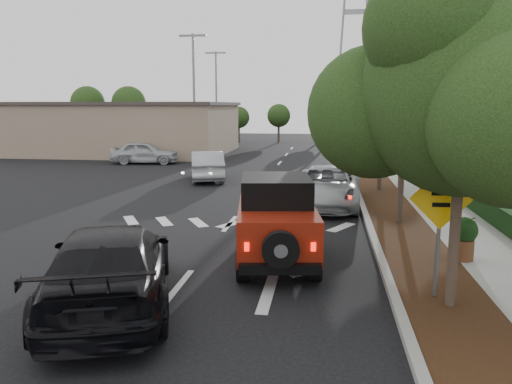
% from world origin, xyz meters
% --- Properties ---
extents(ground, '(120.00, 120.00, 0.00)m').
position_xyz_m(ground, '(0.00, 0.00, 0.00)').
color(ground, black).
rests_on(ground, ground).
extents(curb, '(0.20, 70.00, 0.15)m').
position_xyz_m(curb, '(4.60, 12.00, 0.07)').
color(curb, '#9E9B93').
rests_on(curb, ground).
extents(planting_strip, '(1.80, 70.00, 0.12)m').
position_xyz_m(planting_strip, '(5.60, 12.00, 0.06)').
color(planting_strip, black).
rests_on(planting_strip, ground).
extents(sidewalk, '(2.00, 70.00, 0.12)m').
position_xyz_m(sidewalk, '(7.50, 12.00, 0.06)').
color(sidewalk, gray).
rests_on(sidewalk, ground).
extents(hedge, '(0.80, 70.00, 0.80)m').
position_xyz_m(hedge, '(8.90, 12.00, 0.40)').
color(hedge, black).
rests_on(hedge, ground).
extents(commercial_building, '(22.00, 12.00, 4.00)m').
position_xyz_m(commercial_building, '(-16.00, 30.00, 2.00)').
color(commercial_building, gray).
rests_on(commercial_building, ground).
extents(transmission_tower, '(7.00, 4.00, 28.00)m').
position_xyz_m(transmission_tower, '(6.00, 48.00, 0.00)').
color(transmission_tower, slate).
rests_on(transmission_tower, ground).
extents(street_tree_near, '(3.80, 3.80, 5.92)m').
position_xyz_m(street_tree_near, '(5.60, -0.50, 0.00)').
color(street_tree_near, black).
rests_on(street_tree_near, ground).
extents(street_tree_mid, '(3.20, 3.20, 5.32)m').
position_xyz_m(street_tree_mid, '(5.60, 6.50, 0.00)').
color(street_tree_mid, black).
rests_on(street_tree_mid, ground).
extents(street_tree_far, '(3.40, 3.40, 5.62)m').
position_xyz_m(street_tree_far, '(5.60, 13.00, 0.00)').
color(street_tree_far, black).
rests_on(street_tree_far, ground).
extents(light_pole_a, '(2.00, 0.22, 9.00)m').
position_xyz_m(light_pole_a, '(-6.50, 26.00, 0.00)').
color(light_pole_a, slate).
rests_on(light_pole_a, ground).
extents(light_pole_b, '(2.00, 0.22, 9.00)m').
position_xyz_m(light_pole_b, '(-7.50, 38.00, 0.00)').
color(light_pole_b, slate).
rests_on(light_pole_b, ground).
extents(red_jeep, '(2.38, 4.37, 2.16)m').
position_xyz_m(red_jeep, '(1.94, 2.20, 1.10)').
color(red_jeep, black).
rests_on(red_jeep, ground).
extents(silver_suv_ahead, '(2.91, 5.75, 1.56)m').
position_xyz_m(silver_suv_ahead, '(3.20, 9.47, 0.78)').
color(silver_suv_ahead, '#ABAFB3').
rests_on(silver_suv_ahead, ground).
extents(black_suv_oncoming, '(3.91, 6.04, 1.63)m').
position_xyz_m(black_suv_oncoming, '(-1.00, -1.15, 0.81)').
color(black_suv_oncoming, black).
rests_on(black_suv_oncoming, ground).
extents(silver_sedan_oncoming, '(2.84, 4.94, 1.54)m').
position_xyz_m(silver_sedan_oncoming, '(-3.11, 15.70, 0.77)').
color(silver_sedan_oncoming, '#ACAEB4').
rests_on(silver_sedan_oncoming, ground).
extents(parked_suv, '(4.66, 2.32, 1.53)m').
position_xyz_m(parked_suv, '(-9.04, 22.34, 0.76)').
color(parked_suv, '#B6BABE').
rests_on(parked_suv, ground).
extents(speed_hump_sign, '(1.23, 0.12, 2.62)m').
position_xyz_m(speed_hump_sign, '(5.40, -0.10, 1.81)').
color(speed_hump_sign, slate).
rests_on(speed_hump_sign, ground).
extents(terracotta_planter, '(0.66, 0.66, 1.15)m').
position_xyz_m(terracotta_planter, '(6.60, 2.55, 0.78)').
color(terracotta_planter, brown).
rests_on(terracotta_planter, ground).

